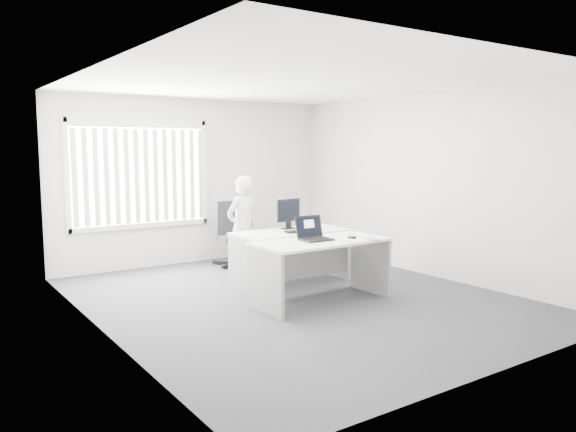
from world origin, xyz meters
TOP-DOWN VIEW (x-y plane):
  - ground at (0.00, 0.00)m, footprint 6.00×6.00m
  - wall_back at (0.00, 3.00)m, footprint 5.00×0.02m
  - wall_front at (0.00, -3.00)m, footprint 5.00×0.02m
  - wall_left at (-2.50, 0.00)m, footprint 0.02×6.00m
  - wall_right at (2.50, 0.00)m, footprint 0.02×6.00m
  - ceiling at (0.00, 0.00)m, footprint 5.00×6.00m
  - window at (-1.00, 2.96)m, footprint 2.32×0.06m
  - blinds at (-1.00, 2.90)m, footprint 2.20×0.10m
  - desk_near at (0.17, -0.30)m, footprint 1.77×0.85m
  - desk_far at (0.42, 0.73)m, footprint 1.72×0.84m
  - office_chair at (0.35, 2.35)m, footprint 0.69×0.69m
  - person at (0.05, 1.50)m, footprint 0.63×0.49m
  - laptop at (0.10, -0.29)m, footprint 0.41×0.37m
  - paper_sheet at (0.53, -0.33)m, footprint 0.35×0.29m
  - mouse at (0.59, -0.41)m, footprint 0.06×0.10m
  - booklet at (0.76, -0.60)m, footprint 0.23×0.26m
  - keyboard at (0.49, 0.55)m, footprint 0.52×0.25m
  - monitor at (0.51, 0.94)m, footprint 0.46×0.20m

SIDE VIEW (x-z plane):
  - ground at x=0.00m, z-range 0.00..0.00m
  - office_chair at x=0.35m, z-range -0.20..0.87m
  - desk_far at x=0.42m, z-range 0.17..0.95m
  - desk_near at x=0.17m, z-range 0.18..0.98m
  - person at x=0.05m, z-range 0.00..1.55m
  - keyboard at x=0.49m, z-range 0.77..0.80m
  - paper_sheet at x=0.53m, z-range 0.80..0.80m
  - booklet at x=0.76m, z-range 0.80..0.81m
  - mouse at x=0.59m, z-range 0.80..0.84m
  - laptop at x=0.10m, z-range 0.80..1.11m
  - monitor at x=0.51m, z-range 0.77..1.22m
  - wall_back at x=0.00m, z-range 0.00..2.80m
  - wall_front at x=0.00m, z-range 0.00..2.80m
  - wall_left at x=-2.50m, z-range 0.00..2.80m
  - wall_right at x=2.50m, z-range 0.00..2.80m
  - blinds at x=-1.00m, z-range 0.77..2.27m
  - window at x=-1.00m, z-range 0.67..2.43m
  - ceiling at x=0.00m, z-range 2.79..2.81m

